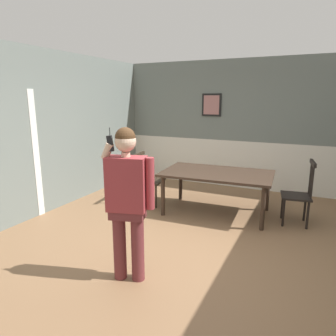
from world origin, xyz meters
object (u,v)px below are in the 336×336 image
Objects in this scene: person_figure at (128,196)px; chair_near_window at (148,179)px; dining_table at (217,176)px; chair_by_doorway at (299,195)px.

chair_near_window is at bearing -81.62° from person_figure.
person_figure reaches higher than dining_table.
chair_by_doorway reaches higher than dining_table.
chair_near_window is 0.57× the size of person_figure.
chair_near_window is at bearing 85.33° from chair_by_doorway.
chair_near_window is 0.94× the size of chair_by_doorway.
chair_by_doorway is at bearing -138.95° from person_figure.
chair_by_doorway is at bearing 3.87° from dining_table.
chair_by_doorway reaches higher than chair_near_window.
person_figure reaches higher than chair_by_doorway.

